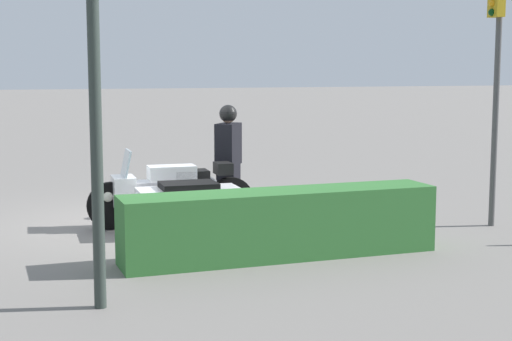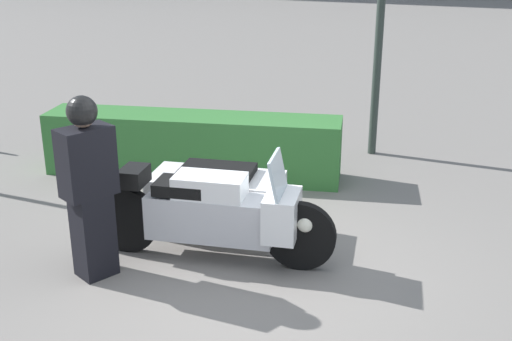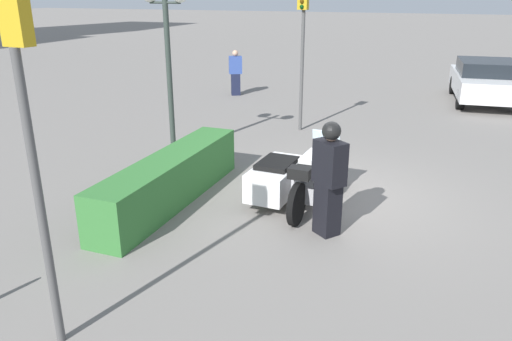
{
  "view_description": "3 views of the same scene",
  "coord_description": "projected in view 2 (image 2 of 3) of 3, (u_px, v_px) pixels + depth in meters",
  "views": [
    {
      "loc": [
        2.23,
        11.74,
        2.37
      ],
      "look_at": [
        -1.42,
        1.47,
        0.94
      ],
      "focal_mm": 55.0,
      "sensor_mm": 36.0,
      "label": 1
    },
    {
      "loc": [
        0.94,
        -5.39,
        3.12
      ],
      "look_at": [
        -0.05,
        0.53,
        0.93
      ],
      "focal_mm": 45.0,
      "sensor_mm": 36.0,
      "label": 2
    },
    {
      "loc": [
        -8.44,
        -1.61,
        3.58
      ],
      "look_at": [
        -0.94,
        1.26,
        0.66
      ],
      "focal_mm": 35.0,
      "sensor_mm": 36.0,
      "label": 3
    }
  ],
  "objects": [
    {
      "name": "ground_plane",
      "position": [
        252.0,
        279.0,
        6.22
      ],
      "size": [
        160.0,
        160.0,
        0.0
      ],
      "primitive_type": "plane",
      "color": "slate"
    },
    {
      "name": "police_motorcycle",
      "position": [
        223.0,
        203.0,
        6.78
      ],
      "size": [
        2.54,
        1.34,
        1.18
      ],
      "rotation": [
        0.0,
        0.0,
        -0.05
      ],
      "color": "black",
      "rests_on": "ground"
    },
    {
      "name": "officer_rider",
      "position": [
        89.0,
        184.0,
        5.99
      ],
      "size": [
        0.53,
        0.57,
        1.79
      ],
      "rotation": [
        0.0,
        0.0,
        2.49
      ],
      "color": "black",
      "rests_on": "ground"
    },
    {
      "name": "hedge_bush_curbside",
      "position": [
        193.0,
        145.0,
        8.81
      ],
      "size": [
        4.04,
        0.71,
        0.85
      ],
      "primitive_type": "cube",
      "color": "#337033",
      "rests_on": "ground"
    }
  ]
}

